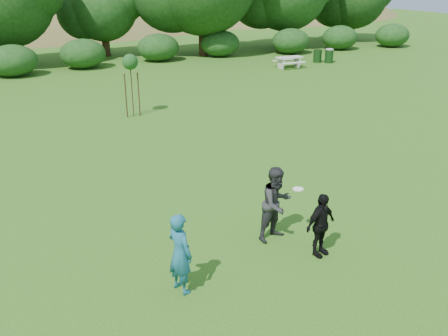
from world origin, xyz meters
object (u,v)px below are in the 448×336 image
object	(u,v)px
player_grey	(277,204)
player_black	(321,225)
player_teal	(180,253)
trash_can_near	(317,56)
trash_can_lidded	(329,55)
sapling	(130,64)
picnic_table	(289,60)

from	to	relation	value
player_grey	player_black	world-z (taller)	player_grey
player_teal	player_black	size ratio (longest dim) A/B	1.14
trash_can_near	trash_can_lidded	xyz separation A→B (m)	(0.64, -0.53, 0.09)
player_teal	trash_can_near	bearing A→B (deg)	-58.88
player_teal	sapling	distance (m)	13.90
player_grey	player_black	xyz separation A→B (m)	(0.53, -1.12, -0.17)
player_teal	player_grey	xyz separation A→B (m)	(2.93, 1.06, 0.06)
picnic_table	player_black	bearing A→B (deg)	-120.49
trash_can_near	picnic_table	world-z (taller)	trash_can_near
picnic_table	trash_can_near	bearing A→B (deg)	18.72
player_black	player_grey	bearing A→B (deg)	100.47
player_black	trash_can_lidded	bearing A→B (deg)	38.46
player_grey	picnic_table	world-z (taller)	player_grey
trash_can_near	player_grey	bearing A→B (deg)	-127.35
player_teal	trash_can_near	world-z (taller)	player_teal
player_teal	player_grey	size ratio (longest dim) A/B	0.94
sapling	trash_can_lidded	world-z (taller)	sapling
player_black	trash_can_near	bearing A→B (deg)	40.23
sapling	picnic_table	distance (m)	15.06
player_black	trash_can_lidded	size ratio (longest dim) A/B	1.49
trash_can_near	trash_can_lidded	world-z (taller)	trash_can_lidded
sapling	player_grey	bearing A→B (deg)	-89.25
player_grey	picnic_table	bearing A→B (deg)	42.14
sapling	picnic_table	xyz separation A→B (m)	(13.02, 7.34, -1.90)
trash_can_near	sapling	xyz separation A→B (m)	(-16.08, -8.38, 1.97)
trash_can_lidded	player_black	bearing A→B (deg)	-126.78
trash_can_near	picnic_table	distance (m)	3.24
player_black	trash_can_near	distance (m)	26.83
player_grey	picnic_table	size ratio (longest dim) A/B	1.06
player_grey	sapling	distance (m)	12.57
picnic_table	sapling	bearing A→B (deg)	-150.59
player_black	picnic_table	world-z (taller)	player_black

